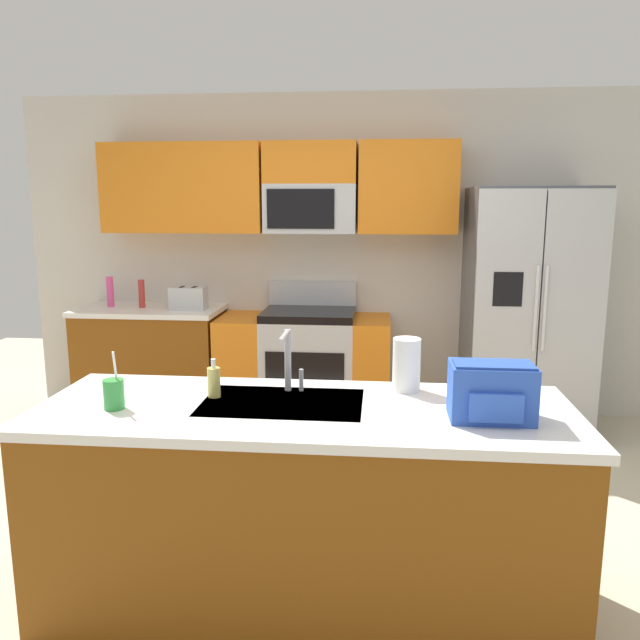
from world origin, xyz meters
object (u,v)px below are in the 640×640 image
object	(u,v)px
paper_towel_roll	(406,365)
toaster	(189,298)
backpack	(492,390)
bottle_pink	(110,292)
soap_dispenser	(214,382)
range_oven	(305,366)
sink_faucet	(288,356)
refrigerator	(527,312)
drink_cup_green	(114,394)
pepper_mill	(142,294)

from	to	relation	value
paper_towel_roll	toaster	bearing A→B (deg)	128.92
backpack	bottle_pink	bearing A→B (deg)	136.99
backpack	toaster	bearing A→B (deg)	129.37
toaster	bottle_pink	world-z (taller)	bottle_pink
soap_dispenser	paper_towel_roll	xyz separation A→B (m)	(0.84, 0.18, 0.05)
range_oven	sink_faucet	world-z (taller)	sink_faucet
refrigerator	sink_faucet	bearing A→B (deg)	-125.75
soap_dispenser	backpack	distance (m)	1.17
bottle_pink	soap_dispenser	bearing A→B (deg)	-56.97
drink_cup_green	backpack	distance (m)	1.52
toaster	backpack	xyz separation A→B (m)	(1.96, -2.38, 0.03)
backpack	refrigerator	bearing A→B (deg)	74.25
paper_towel_roll	backpack	distance (m)	0.47
drink_cup_green	soap_dispenser	size ratio (longest dim) A/B	1.43
pepper_mill	toaster	bearing A→B (deg)	-7.05
refrigerator	bottle_pink	size ratio (longest dim) A/B	7.56
toaster	drink_cup_green	bearing A→B (deg)	-79.67
toaster	backpack	world-z (taller)	backpack
refrigerator	range_oven	bearing A→B (deg)	177.58
toaster	sink_faucet	xyz separation A→B (m)	(1.12, -2.11, 0.08)
bottle_pink	paper_towel_roll	distance (m)	3.13
refrigerator	pepper_mill	size ratio (longest dim) A/B	8.17
drink_cup_green	paper_towel_roll	bearing A→B (deg)	17.23
range_oven	bottle_pink	bearing A→B (deg)	179.19
range_oven	backpack	distance (m)	2.71
sink_faucet	toaster	bearing A→B (deg)	117.90
soap_dispenser	paper_towel_roll	bearing A→B (deg)	11.88
refrigerator	drink_cup_green	size ratio (longest dim) A/B	7.59
refrigerator	drink_cup_green	bearing A→B (deg)	-132.48
toaster	paper_towel_roll	distance (m)	2.61
pepper_mill	drink_cup_green	xyz separation A→B (m)	(0.84, -2.45, -0.05)
refrigerator	paper_towel_roll	size ratio (longest dim) A/B	7.71
range_oven	refrigerator	world-z (taller)	refrigerator
range_oven	toaster	xyz separation A→B (m)	(-0.92, -0.05, 0.55)
range_oven	sink_faucet	bearing A→B (deg)	-84.82
sink_faucet	backpack	xyz separation A→B (m)	(0.84, -0.27, -0.05)
refrigerator	toaster	distance (m)	2.62
pepper_mill	sink_faucet	world-z (taller)	sink_faucet
refrigerator	bottle_pink	world-z (taller)	refrigerator
toaster	soap_dispenser	xyz separation A→B (m)	(0.80, -2.21, -0.02)
toaster	refrigerator	bearing A→B (deg)	-0.43
sink_faucet	paper_towel_roll	distance (m)	0.53
backpack	sink_faucet	bearing A→B (deg)	161.97
refrigerator	backpack	xyz separation A→B (m)	(-0.67, -2.36, 0.09)
sink_faucet	drink_cup_green	size ratio (longest dim) A/B	1.16
refrigerator	toaster	size ratio (longest dim) A/B	6.61
range_oven	toaster	world-z (taller)	range_oven
toaster	pepper_mill	xyz separation A→B (m)	(-0.40, 0.05, 0.02)
bottle_pink	sink_faucet	xyz separation A→B (m)	(1.80, -2.19, 0.05)
range_oven	sink_faucet	size ratio (longest dim) A/B	4.82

